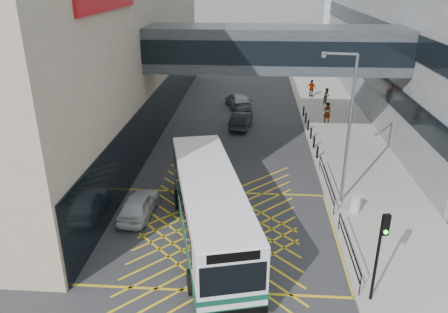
% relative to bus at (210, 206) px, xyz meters
% --- Properties ---
extents(ground, '(120.00, 120.00, 0.00)m').
position_rel_bus_xyz_m(ground, '(0.40, 0.41, -1.80)').
color(ground, '#333335').
extents(building_whsmith, '(24.17, 42.00, 16.00)m').
position_rel_bus_xyz_m(building_whsmith, '(-17.58, 16.41, 6.19)').
color(building_whsmith, tan).
rests_on(building_whsmith, ground).
extents(skybridge, '(20.00, 4.10, 3.00)m').
position_rel_bus_xyz_m(skybridge, '(3.40, 12.41, 5.70)').
color(skybridge, '#32373C').
rests_on(skybridge, ground).
extents(pavement, '(6.00, 54.00, 0.16)m').
position_rel_bus_xyz_m(pavement, '(9.40, 15.41, -1.72)').
color(pavement, gray).
rests_on(pavement, ground).
extents(box_junction, '(12.00, 9.00, 0.01)m').
position_rel_bus_xyz_m(box_junction, '(0.40, 0.41, -1.80)').
color(box_junction, gold).
rests_on(box_junction, ground).
extents(bus, '(5.57, 12.30, 3.36)m').
position_rel_bus_xyz_m(bus, '(0.00, 0.00, 0.00)').
color(bus, silver).
rests_on(bus, ground).
extents(car_white, '(1.96, 4.31, 1.34)m').
position_rel_bus_xyz_m(car_white, '(-4.10, 1.89, -1.13)').
color(car_white, silver).
rests_on(car_white, ground).
extents(car_dark, '(2.31, 4.59, 1.37)m').
position_rel_bus_xyz_m(car_dark, '(0.99, 17.25, -1.11)').
color(car_dark, black).
rests_on(car_dark, ground).
extents(car_silver, '(3.17, 5.16, 1.50)m').
position_rel_bus_xyz_m(car_silver, '(0.50, 23.40, -1.05)').
color(car_silver, gray).
rests_on(car_silver, ground).
extents(traffic_light, '(0.31, 0.48, 4.05)m').
position_rel_bus_xyz_m(traffic_light, '(7.00, -4.36, 1.00)').
color(traffic_light, black).
rests_on(traffic_light, pavement).
extents(street_lamp, '(1.93, 0.47, 8.47)m').
position_rel_bus_xyz_m(street_lamp, '(7.05, 4.11, 3.18)').
color(street_lamp, slate).
rests_on(street_lamp, pavement).
extents(litter_bin, '(0.56, 0.56, 0.96)m').
position_rel_bus_xyz_m(litter_bin, '(7.76, 2.84, -1.16)').
color(litter_bin, '#ADA89E').
rests_on(litter_bin, pavement).
extents(kerb_railings, '(0.05, 12.54, 1.00)m').
position_rel_bus_xyz_m(kerb_railings, '(6.55, 2.19, -0.92)').
color(kerb_railings, black).
rests_on(kerb_railings, pavement).
extents(bollards, '(0.14, 10.14, 0.90)m').
position_rel_bus_xyz_m(bollards, '(6.65, 15.41, -1.19)').
color(bollards, black).
rests_on(bollards, pavement).
extents(pedestrian_a, '(0.85, 0.71, 1.87)m').
position_rel_bus_xyz_m(pedestrian_a, '(8.45, 18.49, -0.71)').
color(pedestrian_a, gray).
rests_on(pedestrian_a, pavement).
extents(pedestrian_b, '(0.89, 0.88, 1.62)m').
position_rel_bus_xyz_m(pedestrian_b, '(9.35, 24.62, -0.83)').
color(pedestrian_b, gray).
rests_on(pedestrian_b, pavement).
extents(pedestrian_c, '(1.17, 1.04, 1.81)m').
position_rel_bus_xyz_m(pedestrian_c, '(8.14, 27.43, -0.74)').
color(pedestrian_c, gray).
rests_on(pedestrian_c, pavement).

